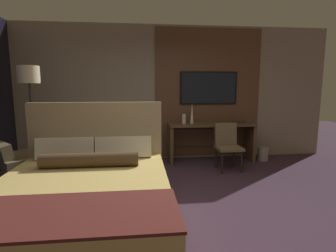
{
  "coord_description": "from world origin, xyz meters",
  "views": [
    {
      "loc": [
        -0.49,
        -2.97,
        1.54
      ],
      "look_at": [
        -0.06,
        1.0,
        0.94
      ],
      "focal_mm": 28.0,
      "sensor_mm": 36.0,
      "label": 1
    }
  ],
  "objects_px": {
    "armchair_by_window": "(22,172)",
    "waste_bin": "(263,154)",
    "desk": "(210,135)",
    "vase_tall": "(192,113)",
    "floor_lamp": "(29,84)",
    "tv": "(208,88)",
    "vase_short": "(184,119)",
    "bed": "(84,201)",
    "book": "(239,122)",
    "desk_chair": "(227,142)"
  },
  "relations": [
    {
      "from": "desk_chair",
      "to": "tv",
      "type": "bearing_deg",
      "value": 99.59
    },
    {
      "from": "desk_chair",
      "to": "floor_lamp",
      "type": "height_order",
      "value": "floor_lamp"
    },
    {
      "from": "bed",
      "to": "armchair_by_window",
      "type": "relative_size",
      "value": 2.21
    },
    {
      "from": "floor_lamp",
      "to": "bed",
      "type": "bearing_deg",
      "value": -57.33
    },
    {
      "from": "vase_tall",
      "to": "book",
      "type": "bearing_deg",
      "value": -0.75
    },
    {
      "from": "floor_lamp",
      "to": "vase_short",
      "type": "bearing_deg",
      "value": 14.67
    },
    {
      "from": "floor_lamp",
      "to": "vase_short",
      "type": "height_order",
      "value": "floor_lamp"
    },
    {
      "from": "book",
      "to": "vase_tall",
      "type": "bearing_deg",
      "value": 179.25
    },
    {
      "from": "floor_lamp",
      "to": "vase_short",
      "type": "distance_m",
      "value": 2.86
    },
    {
      "from": "armchair_by_window",
      "to": "floor_lamp",
      "type": "xyz_separation_m",
      "value": [
        -0.01,
        0.52,
        1.32
      ]
    },
    {
      "from": "desk_chair",
      "to": "bed",
      "type": "bearing_deg",
      "value": -140.08
    },
    {
      "from": "bed",
      "to": "tv",
      "type": "bearing_deg",
      "value": 53.55
    },
    {
      "from": "floor_lamp",
      "to": "waste_bin",
      "type": "height_order",
      "value": "floor_lamp"
    },
    {
      "from": "bed",
      "to": "waste_bin",
      "type": "distance_m",
      "value": 4.01
    },
    {
      "from": "vase_short",
      "to": "waste_bin",
      "type": "distance_m",
      "value": 1.84
    },
    {
      "from": "tv",
      "to": "waste_bin",
      "type": "relative_size",
      "value": 4.37
    },
    {
      "from": "desk",
      "to": "tv",
      "type": "height_order",
      "value": "tv"
    },
    {
      "from": "waste_bin",
      "to": "armchair_by_window",
      "type": "bearing_deg",
      "value": -165.69
    },
    {
      "from": "vase_tall",
      "to": "vase_short",
      "type": "xyz_separation_m",
      "value": [
        -0.17,
        -0.05,
        -0.12
      ]
    },
    {
      "from": "vase_short",
      "to": "book",
      "type": "bearing_deg",
      "value": 1.61
    },
    {
      "from": "desk_chair",
      "to": "floor_lamp",
      "type": "bearing_deg",
      "value": -179.52
    },
    {
      "from": "tv",
      "to": "vase_tall",
      "type": "xyz_separation_m",
      "value": [
        -0.39,
        -0.2,
        -0.51
      ]
    },
    {
      "from": "bed",
      "to": "floor_lamp",
      "type": "height_order",
      "value": "floor_lamp"
    },
    {
      "from": "vase_short",
      "to": "armchair_by_window",
      "type": "bearing_deg",
      "value": -155.37
    },
    {
      "from": "vase_short",
      "to": "floor_lamp",
      "type": "bearing_deg",
      "value": -165.33
    },
    {
      "from": "desk",
      "to": "desk_chair",
      "type": "height_order",
      "value": "desk_chair"
    },
    {
      "from": "floor_lamp",
      "to": "waste_bin",
      "type": "relative_size",
      "value": 6.71
    },
    {
      "from": "waste_bin",
      "to": "bed",
      "type": "bearing_deg",
      "value": -142.57
    },
    {
      "from": "desk",
      "to": "tv",
      "type": "bearing_deg",
      "value": 90.0
    },
    {
      "from": "book",
      "to": "armchair_by_window",
      "type": "bearing_deg",
      "value": -161.88
    },
    {
      "from": "bed",
      "to": "vase_tall",
      "type": "distance_m",
      "value": 3.15
    },
    {
      "from": "bed",
      "to": "armchair_by_window",
      "type": "height_order",
      "value": "bed"
    },
    {
      "from": "bed",
      "to": "tv",
      "type": "xyz_separation_m",
      "value": [
        2.06,
        2.79,
        1.16
      ]
    },
    {
      "from": "desk",
      "to": "book",
      "type": "xyz_separation_m",
      "value": [
        0.61,
        0.02,
        0.27
      ]
    },
    {
      "from": "floor_lamp",
      "to": "vase_tall",
      "type": "relative_size",
      "value": 4.38
    },
    {
      "from": "book",
      "to": "bed",
      "type": "bearing_deg",
      "value": -135.99
    },
    {
      "from": "floor_lamp",
      "to": "waste_bin",
      "type": "distance_m",
      "value": 4.63
    },
    {
      "from": "vase_tall",
      "to": "vase_short",
      "type": "distance_m",
      "value": 0.21
    },
    {
      "from": "armchair_by_window",
      "to": "waste_bin",
      "type": "relative_size",
      "value": 3.5
    },
    {
      "from": "floor_lamp",
      "to": "vase_tall",
      "type": "distance_m",
      "value": 3.01
    },
    {
      "from": "desk_chair",
      "to": "floor_lamp",
      "type": "xyz_separation_m",
      "value": [
        -3.41,
        -0.12,
        1.07
      ]
    },
    {
      "from": "desk",
      "to": "vase_tall",
      "type": "height_order",
      "value": "vase_tall"
    },
    {
      "from": "bed",
      "to": "vase_short",
      "type": "relative_size",
      "value": 10.91
    },
    {
      "from": "tv",
      "to": "armchair_by_window",
      "type": "xyz_separation_m",
      "value": [
        -3.24,
        -1.47,
        -1.25
      ]
    },
    {
      "from": "bed",
      "to": "desk",
      "type": "height_order",
      "value": "bed"
    },
    {
      "from": "desk",
      "to": "armchair_by_window",
      "type": "xyz_separation_m",
      "value": [
        -3.24,
        -1.24,
        -0.27
      ]
    },
    {
      "from": "bed",
      "to": "vase_tall",
      "type": "xyz_separation_m",
      "value": [
        1.67,
        2.59,
        0.65
      ]
    },
    {
      "from": "bed",
      "to": "book",
      "type": "relative_size",
      "value": 8.6
    },
    {
      "from": "desk",
      "to": "vase_short",
      "type": "height_order",
      "value": "vase_short"
    },
    {
      "from": "floor_lamp",
      "to": "tv",
      "type": "bearing_deg",
      "value": 16.27
    }
  ]
}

